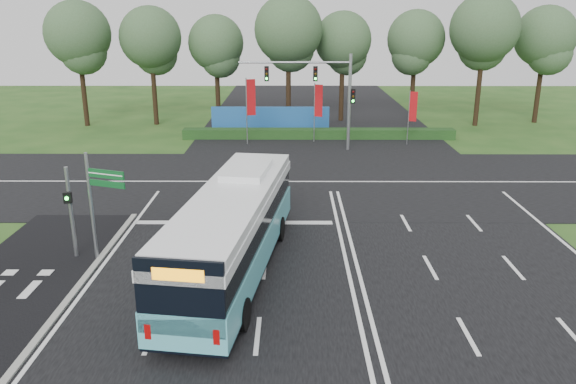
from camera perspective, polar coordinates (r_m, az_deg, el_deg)
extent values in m
plane|color=#214918|center=(22.68, 6.05, -7.70)|extent=(120.00, 120.00, 0.00)
cube|color=black|center=(22.67, 6.05, -7.66)|extent=(20.00, 120.00, 0.04)
cube|color=black|center=(33.87, 4.11, 1.03)|extent=(120.00, 14.00, 0.05)
cube|color=gray|center=(21.35, -21.65, -10.45)|extent=(0.25, 18.00, 0.12)
cube|color=#55B9C6|center=(21.78, -5.51, -5.55)|extent=(4.32, 12.82, 1.15)
cube|color=black|center=(21.99, -5.47, -6.80)|extent=(4.28, 12.76, 0.31)
cube|color=black|center=(21.39, -5.59, -2.96)|extent=(4.19, 12.62, 1.00)
cube|color=white|center=(21.18, -5.64, -1.37)|extent=(4.32, 12.82, 0.37)
cube|color=white|center=(21.07, -5.67, -0.43)|extent=(4.20, 12.32, 0.37)
cube|color=white|center=(23.42, -4.19, 2.27)|extent=(2.09, 3.35, 0.26)
cube|color=black|center=(15.92, -10.91, -10.56)|extent=(2.54, 0.47, 2.31)
cube|color=orange|center=(15.56, -11.11, -8.25)|extent=(1.46, 0.26, 0.37)
cylinder|color=black|center=(25.49, -6.31, -3.46)|extent=(0.44, 1.12, 1.09)
cylinder|color=black|center=(25.01, -0.82, -3.76)|extent=(0.44, 1.12, 1.09)
cylinder|color=black|center=(18.95, -12.01, -11.55)|extent=(0.44, 1.12, 1.09)
cylinder|color=black|center=(18.31, -4.57, -12.30)|extent=(0.44, 1.12, 1.09)
cylinder|color=gray|center=(24.45, -21.14, -2.01)|extent=(0.16, 0.16, 3.89)
cube|color=black|center=(24.07, -21.48, -0.54)|extent=(0.34, 0.25, 0.44)
sphere|color=#19F233|center=(23.99, -21.56, -0.61)|extent=(0.16, 0.16, 0.16)
cylinder|color=gray|center=(23.86, -19.33, -1.48)|extent=(0.14, 0.14, 4.52)
cube|color=#0E4F20|center=(22.92, -18.05, 1.74)|extent=(1.61, 0.64, 0.34)
cube|color=#0E4F20|center=(23.03, -17.96, 0.80)|extent=(1.61, 0.64, 0.25)
cube|color=white|center=(22.89, -18.08, 1.72)|extent=(1.49, 0.55, 0.05)
cylinder|color=gray|center=(43.39, -4.22, 8.13)|extent=(0.08, 0.08, 5.12)
cube|color=#A90E13|center=(43.33, -3.77, 9.57)|extent=(0.65, 0.27, 2.73)
cylinder|color=gray|center=(44.20, 2.69, 8.01)|extent=(0.07, 0.07, 4.64)
cube|color=#A90E13|center=(43.94, 3.14, 9.24)|extent=(0.59, 0.26, 2.47)
cylinder|color=gray|center=(44.20, 12.14, 7.36)|extent=(0.07, 0.07, 4.21)
cube|color=#A90E13|center=(44.02, 12.62, 8.46)|extent=(0.55, 0.21, 2.24)
cylinder|color=gray|center=(41.58, 6.24, 8.97)|extent=(0.24, 0.24, 7.00)
cylinder|color=gray|center=(41.03, 0.67, 13.04)|extent=(8.00, 0.16, 0.16)
cube|color=black|center=(41.13, 2.80, 11.91)|extent=(0.32, 0.28, 1.05)
cube|color=black|center=(41.13, -2.18, 11.92)|extent=(0.32, 0.28, 1.05)
cube|color=black|center=(41.53, 6.61, 9.65)|extent=(0.32, 0.28, 1.05)
cube|color=#153613|center=(45.90, 3.12, 5.93)|extent=(22.00, 1.20, 0.80)
cube|color=#1B5397|center=(48.19, -1.80, 7.35)|extent=(10.00, 0.30, 2.20)
cylinder|color=black|center=(54.05, -20.11, 10.37)|extent=(0.44, 0.44, 7.68)
sphere|color=#395632|center=(53.76, -20.60, 14.84)|extent=(5.66, 5.66, 5.66)
cylinder|color=black|center=(52.87, -13.47, 10.62)|extent=(0.44, 0.44, 7.35)
sphere|color=#395632|center=(52.57, -13.80, 15.02)|extent=(5.42, 5.42, 5.42)
cylinder|color=black|center=(53.42, -7.18, 10.75)|extent=(0.44, 0.44, 6.84)
sphere|color=#395632|center=(53.11, -7.34, 14.80)|extent=(5.04, 5.04, 5.04)
cylinder|color=black|center=(50.62, 0.04, 11.17)|extent=(0.44, 0.44, 7.99)
sphere|color=#395632|center=(50.31, 0.04, 16.17)|extent=(5.89, 5.89, 5.89)
cylinder|color=black|center=(53.58, 5.49, 10.95)|extent=(0.44, 0.44, 7.06)
sphere|color=#395632|center=(53.28, 5.61, 15.12)|extent=(5.20, 5.20, 5.20)
cylinder|color=black|center=(54.92, 12.58, 10.82)|extent=(0.44, 0.44, 7.15)
sphere|color=#395632|center=(54.63, 12.86, 14.93)|extent=(5.27, 5.27, 5.27)
cylinder|color=black|center=(53.66, 18.87, 10.67)|extent=(0.44, 0.44, 8.10)
sphere|color=#395632|center=(53.38, 19.35, 15.43)|extent=(5.97, 5.97, 5.97)
cylinder|color=black|center=(57.28, 24.17, 10.11)|extent=(0.44, 0.44, 7.40)
sphere|color=#395632|center=(57.00, 24.69, 14.17)|extent=(5.45, 5.45, 5.45)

